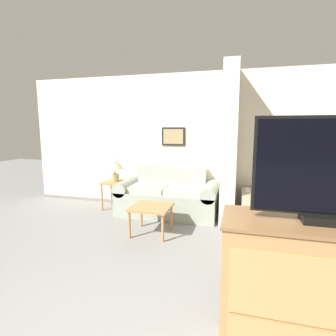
# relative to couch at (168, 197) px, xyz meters

# --- Properties ---
(wall_back) EXTENTS (6.91, 0.16, 2.60)m
(wall_back) POSITION_rel_couch_xyz_m (0.37, 0.49, 0.97)
(wall_back) COLOR silver
(wall_back) RESTS_ON ground_plane
(wall_partition_pillar) EXTENTS (0.24, 0.89, 2.60)m
(wall_partition_pillar) POSITION_rel_couch_xyz_m (1.08, -0.02, 0.98)
(wall_partition_pillar) COLOR silver
(wall_partition_pillar) RESTS_ON ground_plane
(couch) EXTENTS (1.82, 0.84, 0.84)m
(couch) POSITION_rel_couch_xyz_m (0.00, 0.00, 0.00)
(couch) COLOR #99A393
(couch) RESTS_ON ground_plane
(coffee_table) EXTENTS (0.58, 0.56, 0.43)m
(coffee_table) POSITION_rel_couch_xyz_m (0.00, -0.96, 0.06)
(coffee_table) COLOR #B27F4C
(coffee_table) RESTS_ON ground_plane
(side_table) EXTENTS (0.45, 0.45, 0.54)m
(side_table) POSITION_rel_couch_xyz_m (-1.08, 0.05, 0.13)
(side_table) COLOR #B27F4C
(side_table) RESTS_ON ground_plane
(table_lamp) EXTENTS (0.33, 0.33, 0.47)m
(table_lamp) POSITION_rel_couch_xyz_m (-1.08, 0.05, 0.54)
(table_lamp) COLOR tan
(table_lamp) RESTS_ON side_table
(tv_dresser) EXTENTS (1.17, 0.48, 1.02)m
(tv_dresser) POSITION_rel_couch_xyz_m (1.73, -2.84, 0.19)
(tv_dresser) COLOR #B27F4C
(tv_dresser) RESTS_ON ground_plane
(tv) EXTENTS (0.83, 0.16, 0.64)m
(tv) POSITION_rel_couch_xyz_m (1.73, -2.84, 1.02)
(tv) COLOR black
(tv) RESTS_ON tv_dresser
(bed) EXTENTS (1.64, 2.13, 0.51)m
(bed) POSITION_rel_couch_xyz_m (2.11, -0.67, -0.06)
(bed) COLOR #B27F4C
(bed) RESTS_ON ground_plane
(backpack) EXTENTS (0.32, 0.25, 0.38)m
(backpack) POSITION_rel_couch_xyz_m (1.96, -0.80, 0.39)
(backpack) COLOR #471E19
(backpack) RESTS_ON bed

